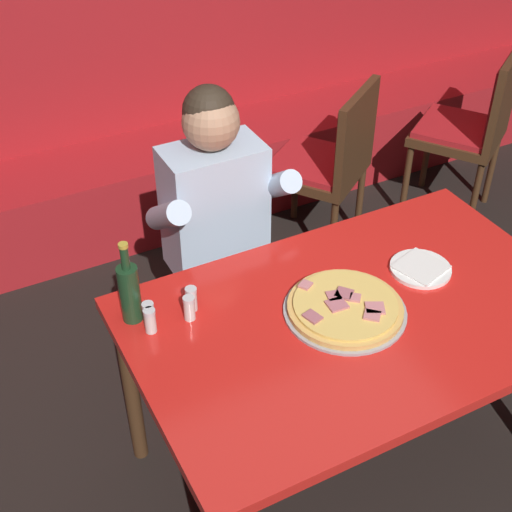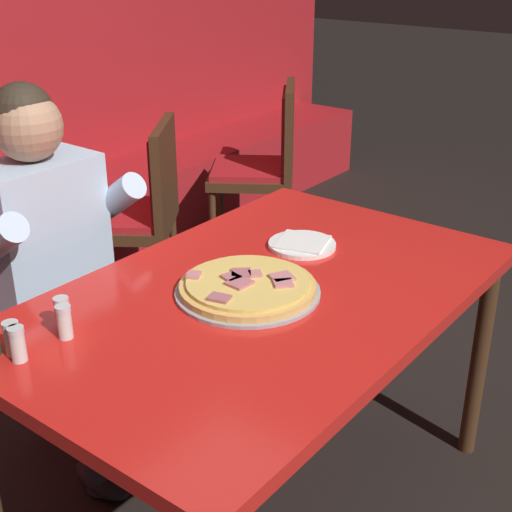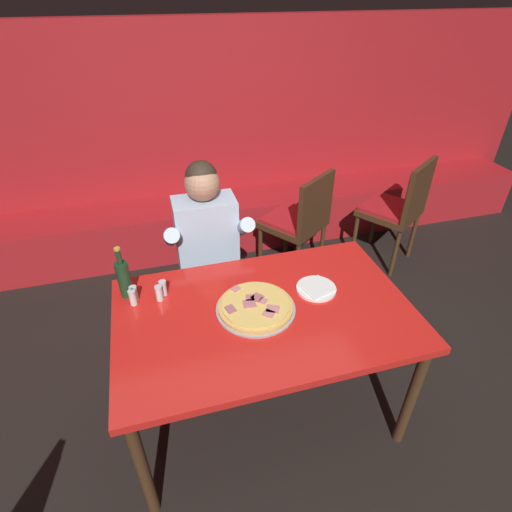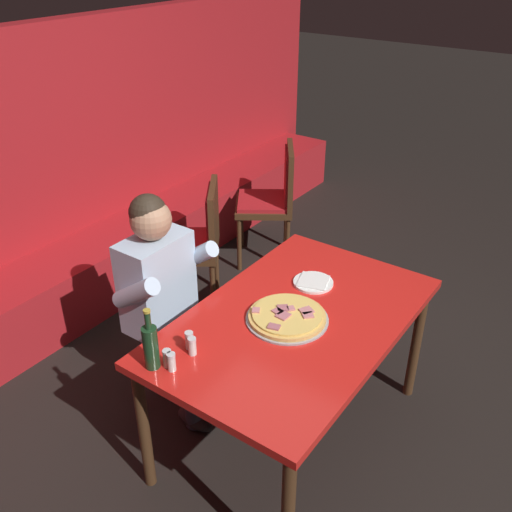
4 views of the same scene
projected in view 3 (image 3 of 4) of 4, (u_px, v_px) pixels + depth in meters
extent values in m
plane|color=black|center=(263.00, 406.00, 2.41)|extent=(24.00, 24.00, 0.00)
cube|color=#A3191E|center=(195.00, 137.00, 3.59)|extent=(6.80, 0.16, 1.90)
cube|color=#A3191E|center=(207.00, 224.00, 3.75)|extent=(6.46, 0.48, 0.46)
cylinder|color=#422816|center=(143.00, 469.00, 1.74)|extent=(0.06, 0.06, 0.74)
cylinder|color=#422816|center=(411.00, 397.00, 2.04)|extent=(0.06, 0.06, 0.74)
cylinder|color=#422816|center=(137.00, 339.00, 2.37)|extent=(0.06, 0.06, 0.74)
cylinder|color=#422816|center=(343.00, 298.00, 2.67)|extent=(0.06, 0.06, 0.74)
cube|color=red|center=(265.00, 314.00, 1.98)|extent=(1.46, 0.92, 0.04)
cylinder|color=#9E9EA3|center=(256.00, 309.00, 1.97)|extent=(0.39, 0.39, 0.01)
cylinder|color=#DBA856|center=(256.00, 306.00, 1.97)|extent=(0.37, 0.37, 0.02)
cylinder|color=#E5BC5B|center=(256.00, 304.00, 1.96)|extent=(0.33, 0.33, 0.01)
cube|color=#B76670|center=(249.00, 304.00, 1.95)|extent=(0.06, 0.06, 0.01)
cube|color=#B76670|center=(250.00, 298.00, 1.98)|extent=(0.05, 0.06, 0.01)
cube|color=#A85B66|center=(257.00, 297.00, 1.99)|extent=(0.07, 0.07, 0.01)
cube|color=#C6757A|center=(236.00, 289.00, 2.04)|extent=(0.05, 0.05, 0.01)
cube|color=#C6757A|center=(262.00, 301.00, 1.97)|extent=(0.05, 0.05, 0.01)
cube|color=#C6757A|center=(273.00, 309.00, 1.92)|extent=(0.08, 0.08, 0.01)
cube|color=#C6757A|center=(268.00, 314.00, 1.89)|extent=(0.07, 0.07, 0.01)
cube|color=#A85B66|center=(231.00, 309.00, 1.92)|extent=(0.05, 0.06, 0.01)
cylinder|color=white|center=(316.00, 289.00, 2.10)|extent=(0.21, 0.21, 0.01)
cube|color=white|center=(316.00, 287.00, 2.09)|extent=(0.19, 0.19, 0.01)
cylinder|color=#19381E|center=(124.00, 280.00, 2.01)|extent=(0.07, 0.07, 0.20)
cylinder|color=#19381E|center=(119.00, 257.00, 1.93)|extent=(0.03, 0.03, 0.08)
cylinder|color=#B29933|center=(117.00, 249.00, 1.91)|extent=(0.03, 0.03, 0.01)
cylinder|color=silver|center=(134.00, 295.00, 2.01)|extent=(0.04, 0.04, 0.07)
cylinder|color=#28231E|center=(135.00, 297.00, 2.02)|extent=(0.03, 0.03, 0.04)
cylinder|color=silver|center=(133.00, 288.00, 1.99)|extent=(0.04, 0.04, 0.01)
cylinder|color=silver|center=(163.00, 289.00, 2.05)|extent=(0.04, 0.04, 0.07)
cylinder|color=silver|center=(164.00, 291.00, 2.06)|extent=(0.03, 0.03, 0.04)
cylinder|color=silver|center=(162.00, 282.00, 2.03)|extent=(0.04, 0.04, 0.01)
cylinder|color=silver|center=(133.00, 299.00, 1.99)|extent=(0.04, 0.04, 0.07)
cylinder|color=#B23323|center=(134.00, 301.00, 2.00)|extent=(0.03, 0.03, 0.04)
cylinder|color=silver|center=(131.00, 292.00, 1.97)|extent=(0.04, 0.04, 0.01)
cylinder|color=silver|center=(159.00, 294.00, 2.02)|extent=(0.04, 0.04, 0.07)
cylinder|color=#516B33|center=(160.00, 296.00, 2.02)|extent=(0.03, 0.03, 0.04)
cylinder|color=silver|center=(158.00, 288.00, 1.99)|extent=(0.04, 0.04, 0.01)
ellipsoid|color=black|center=(207.00, 354.00, 2.69)|extent=(0.11, 0.24, 0.09)
ellipsoid|color=black|center=(236.00, 347.00, 2.74)|extent=(0.11, 0.24, 0.09)
cylinder|color=#282833|center=(205.00, 334.00, 2.59)|extent=(0.11, 0.11, 0.43)
cylinder|color=#282833|center=(235.00, 328.00, 2.63)|extent=(0.11, 0.11, 0.43)
cube|color=#282833|center=(215.00, 289.00, 2.53)|extent=(0.34, 0.40, 0.12)
cube|color=silver|center=(207.00, 236.00, 2.53)|extent=(0.38, 0.22, 0.52)
cylinder|color=silver|center=(171.00, 237.00, 2.37)|extent=(0.09, 0.30, 0.25)
cylinder|color=silver|center=(243.00, 227.00, 2.47)|extent=(0.09, 0.30, 0.25)
sphere|color=tan|center=(202.00, 183.00, 2.32)|extent=(0.21, 0.21, 0.21)
sphere|color=#2D2319|center=(201.00, 177.00, 2.31)|extent=(0.19, 0.19, 0.19)
cylinder|color=#422816|center=(286.00, 232.00, 3.65)|extent=(0.04, 0.04, 0.44)
cylinder|color=#422816|center=(260.00, 250.00, 3.41)|extent=(0.04, 0.04, 0.44)
cylinder|color=#422816|center=(322.00, 246.00, 3.46)|extent=(0.04, 0.04, 0.44)
cylinder|color=#422816|center=(297.00, 266.00, 3.22)|extent=(0.04, 0.04, 0.44)
cube|color=#422816|center=(293.00, 223.00, 3.29)|extent=(0.61, 0.61, 0.05)
cube|color=#A3191E|center=(293.00, 219.00, 3.27)|extent=(0.56, 0.56, 0.03)
cube|color=#422816|center=(316.00, 204.00, 3.05)|extent=(0.38, 0.29, 0.43)
cube|color=#A3191E|center=(313.00, 203.00, 3.07)|extent=(0.31, 0.23, 0.36)
cylinder|color=#422816|center=(374.00, 222.00, 3.79)|extent=(0.04, 0.04, 0.46)
cylinder|color=#422816|center=(354.00, 238.00, 3.55)|extent=(0.04, 0.04, 0.46)
cylinder|color=#422816|center=(413.00, 235.00, 3.59)|extent=(0.04, 0.04, 0.46)
cylinder|color=#422816|center=(395.00, 253.00, 3.35)|extent=(0.04, 0.04, 0.46)
cube|color=#422816|center=(389.00, 211.00, 3.43)|extent=(0.61, 0.61, 0.05)
cube|color=#A3191E|center=(390.00, 207.00, 3.40)|extent=(0.56, 0.56, 0.03)
cube|color=#422816|center=(419.00, 191.00, 3.18)|extent=(0.39, 0.28, 0.46)
cube|color=#A3191E|center=(416.00, 190.00, 3.19)|extent=(0.31, 0.22, 0.39)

